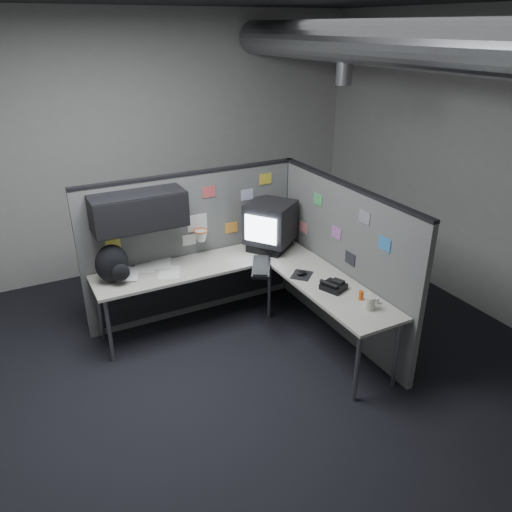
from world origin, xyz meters
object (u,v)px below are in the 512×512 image
keyboard (261,266)px  phone (333,286)px  desk (237,279)px  monitor (270,225)px  backpack (113,264)px

keyboard → phone: size_ratio=1.98×
desk → monitor: (0.55, 0.31, 0.39)m
phone → monitor: bearing=82.0°
phone → backpack: 2.11m
keyboard → backpack: backpack is taller
desk → phone: bearing=-52.6°
desk → backpack: backpack is taller
desk → monitor: 0.74m
desk → monitor: monitor is taller
desk → backpack: 1.25m
phone → keyboard: bearing=107.6°
desk → keyboard: size_ratio=4.49×
keyboard → backpack: bearing=149.7°
monitor → backpack: monitor is taller
monitor → keyboard: 0.58m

